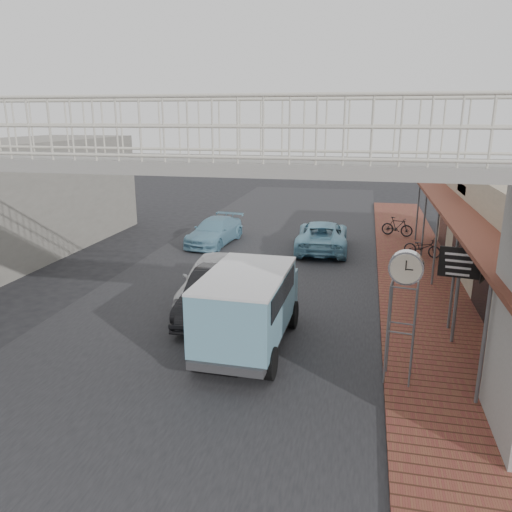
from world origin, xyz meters
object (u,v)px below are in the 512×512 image
at_px(motorcycle_near, 422,247).
at_px(motorcycle_far, 397,227).
at_px(white_hatchback, 213,278).
at_px(street_clock, 406,274).
at_px(angkot_curb, 322,236).
at_px(dark_sedan, 217,293).
at_px(angkot_far, 215,231).
at_px(angkot_van, 248,300).
at_px(arrow_sign, 489,267).

distance_m(motorcycle_near, motorcycle_far, 3.92).
xyz_separation_m(white_hatchback, street_clock, (5.80, -4.37, 1.92)).
bearing_deg(angkot_curb, dark_sedan, 71.12).
bearing_deg(street_clock, angkot_curb, 111.14).
height_order(dark_sedan, motorcycle_far, dark_sedan).
bearing_deg(angkot_far, dark_sedan, -65.83).
height_order(angkot_far, street_clock, street_clock).
bearing_deg(white_hatchback, angkot_van, -62.52).
distance_m(angkot_van, motorcycle_near, 11.56).
height_order(dark_sedan, angkot_van, angkot_van).
xyz_separation_m(white_hatchback, motorcycle_near, (7.41, 6.83, -0.24)).
bearing_deg(motorcycle_far, angkot_van, -178.78).
bearing_deg(angkot_curb, street_clock, 100.60).
distance_m(white_hatchback, angkot_far, 7.80).
bearing_deg(street_clock, dark_sedan, 157.54).
height_order(angkot_van, motorcycle_far, angkot_van).
xyz_separation_m(angkot_far, angkot_van, (4.23, -10.82, 0.77)).
relative_size(angkot_van, motorcycle_far, 2.82).
height_order(white_hatchback, angkot_curb, white_hatchback).
relative_size(angkot_curb, angkot_van, 1.09).
relative_size(dark_sedan, angkot_far, 1.03).
relative_size(angkot_far, street_clock, 1.37).
xyz_separation_m(motorcycle_near, arrow_sign, (0.61, -8.94, 1.79)).
bearing_deg(angkot_far, motorcycle_far, 26.74).
height_order(angkot_curb, motorcycle_near, angkot_curb).
relative_size(white_hatchback, street_clock, 1.43).
bearing_deg(motorcycle_near, dark_sedan, 159.63).
relative_size(angkot_far, arrow_sign, 1.55).
xyz_separation_m(angkot_curb, motorcycle_far, (3.54, 3.27, -0.10)).
bearing_deg(dark_sedan, white_hatchback, 110.39).
height_order(motorcycle_far, street_clock, street_clock).
bearing_deg(angkot_van, white_hatchback, 122.31).
xyz_separation_m(white_hatchback, angkot_van, (2.00, -3.35, 0.63)).
height_order(angkot_curb, angkot_far, angkot_curb).
xyz_separation_m(motorcycle_near, street_clock, (-1.61, -11.20, 2.16)).
bearing_deg(arrow_sign, angkot_curb, 127.27).
bearing_deg(arrow_sign, angkot_far, 146.34).
bearing_deg(angkot_van, angkot_curb, 86.13).
bearing_deg(motorcycle_near, street_clock, -168.14).
distance_m(white_hatchback, dark_sedan, 1.38).
distance_m(angkot_curb, arrow_sign, 10.86).
distance_m(angkot_far, street_clock, 14.46).
bearing_deg(street_clock, arrow_sign, 53.28).
xyz_separation_m(dark_sedan, angkot_curb, (2.50, 8.67, -0.04)).
relative_size(white_hatchback, angkot_van, 0.99).
relative_size(angkot_far, motorcycle_near, 2.68).
bearing_deg(arrow_sign, angkot_van, -159.00).
xyz_separation_m(angkot_van, arrow_sign, (6.02, 1.23, 0.92)).
height_order(angkot_van, street_clock, street_clock).
bearing_deg(white_hatchback, motorcycle_far, 55.09).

